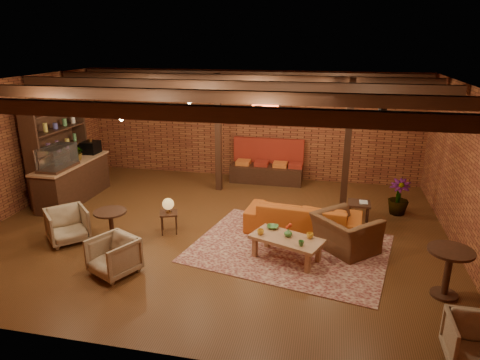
% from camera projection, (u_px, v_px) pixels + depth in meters
% --- Properties ---
extents(floor, '(10.00, 10.00, 0.00)m').
position_uv_depth(floor, '(215.00, 229.00, 9.56)').
color(floor, '#442B11').
rests_on(floor, ground).
extents(ceiling, '(10.00, 8.00, 0.02)m').
position_uv_depth(ceiling, '(212.00, 84.00, 8.56)').
color(ceiling, black).
rests_on(ceiling, wall_back).
extents(wall_back, '(10.00, 0.02, 3.20)m').
position_uv_depth(wall_back, '(250.00, 125.00, 12.77)').
color(wall_back, brown).
rests_on(wall_back, ground).
extents(wall_front, '(10.00, 0.02, 3.20)m').
position_uv_depth(wall_front, '(128.00, 245.00, 5.35)').
color(wall_front, brown).
rests_on(wall_front, ground).
extents(wall_left, '(0.02, 8.00, 3.20)m').
position_uv_depth(wall_left, '(9.00, 148.00, 10.07)').
color(wall_left, brown).
rests_on(wall_left, ground).
extents(wall_right, '(0.02, 8.00, 3.20)m').
position_uv_depth(wall_right, '(469.00, 176.00, 8.06)').
color(wall_right, brown).
rests_on(wall_right, ground).
extents(ceiling_beams, '(9.80, 6.40, 0.22)m').
position_uv_depth(ceiling_beams, '(213.00, 90.00, 8.60)').
color(ceiling_beams, black).
rests_on(ceiling_beams, ceiling).
extents(ceiling_pipe, '(9.60, 0.12, 0.12)m').
position_uv_depth(ceiling_pipe, '(231.00, 92.00, 10.15)').
color(ceiling_pipe, black).
rests_on(ceiling_pipe, ceiling).
extents(post_left, '(0.16, 0.16, 3.20)m').
position_uv_depth(post_left, '(218.00, 134.00, 11.59)').
color(post_left, black).
rests_on(post_left, ground).
extents(post_right, '(0.16, 0.16, 3.20)m').
position_uv_depth(post_right, '(347.00, 145.00, 10.35)').
color(post_right, black).
rests_on(post_right, ground).
extents(service_counter, '(0.80, 2.50, 1.60)m').
position_uv_depth(service_counter, '(72.00, 171.00, 11.06)').
color(service_counter, black).
rests_on(service_counter, ground).
extents(plant_counter, '(0.35, 0.39, 0.30)m').
position_uv_depth(plant_counter, '(78.00, 153.00, 11.10)').
color(plant_counter, '#337F33').
rests_on(plant_counter, service_counter).
extents(shelving_hutch, '(0.52, 2.00, 2.40)m').
position_uv_depth(shelving_hutch, '(59.00, 154.00, 11.11)').
color(shelving_hutch, black).
rests_on(shelving_hutch, ground).
extents(banquette, '(2.10, 0.70, 1.00)m').
position_uv_depth(banquette, '(267.00, 166.00, 12.58)').
color(banquette, maroon).
rests_on(banquette, ground).
extents(service_sign, '(0.86, 0.06, 0.30)m').
position_uv_depth(service_sign, '(265.00, 105.00, 11.58)').
color(service_sign, '#F64518').
rests_on(service_sign, ceiling).
extents(ceiling_spotlights, '(6.40, 4.40, 0.28)m').
position_uv_depth(ceiling_spotlights, '(213.00, 101.00, 8.66)').
color(ceiling_spotlights, black).
rests_on(ceiling_spotlights, ceiling).
extents(rug, '(4.29, 3.59, 0.01)m').
position_uv_depth(rug, '(290.00, 248.00, 8.69)').
color(rug, maroon).
rests_on(rug, floor).
extents(sofa, '(2.54, 1.18, 0.72)m').
position_uv_depth(sofa, '(303.00, 218.00, 9.29)').
color(sofa, '#AE4D18').
rests_on(sofa, floor).
extents(coffee_table, '(1.50, 1.11, 0.71)m').
position_uv_depth(coffee_table, '(286.00, 240.00, 8.15)').
color(coffee_table, '#976746').
rests_on(coffee_table, floor).
extents(side_table_lamp, '(0.49, 0.49, 0.79)m').
position_uv_depth(side_table_lamp, '(168.00, 207.00, 9.24)').
color(side_table_lamp, black).
rests_on(side_table_lamp, floor).
extents(round_table_left, '(0.67, 0.67, 0.70)m').
position_uv_depth(round_table_left, '(111.00, 221.00, 8.83)').
color(round_table_left, black).
rests_on(round_table_left, floor).
extents(armchair_a, '(1.05, 1.05, 0.79)m').
position_uv_depth(armchair_a, '(67.00, 224.00, 8.89)').
color(armchair_a, '#BFAE94').
rests_on(armchair_a, floor).
extents(armchair_b, '(0.97, 0.95, 0.76)m').
position_uv_depth(armchair_b, '(114.00, 254.00, 7.66)').
color(armchair_b, '#BFAE94').
rests_on(armchair_b, floor).
extents(armchair_right, '(1.32, 1.34, 1.00)m').
position_uv_depth(armchair_right, '(346.00, 227.00, 8.48)').
color(armchair_right, brown).
rests_on(armchair_right, floor).
extents(side_table_book, '(0.51, 0.51, 0.57)m').
position_uv_depth(side_table_book, '(359.00, 204.00, 9.63)').
color(side_table_book, black).
rests_on(side_table_book, floor).
extents(round_table_right, '(0.72, 0.72, 0.85)m').
position_uv_depth(round_table_right, '(449.00, 265.00, 6.92)').
color(round_table_right, black).
rests_on(round_table_right, floor).
extents(armchair_far, '(0.71, 0.66, 0.72)m').
position_uv_depth(armchair_far, '(477.00, 341.00, 5.48)').
color(armchair_far, '#BFAE94').
rests_on(armchair_far, floor).
extents(plant_tall, '(1.79, 1.79, 2.62)m').
position_uv_depth(plant_tall, '(403.00, 162.00, 10.00)').
color(plant_tall, '#4C7F4C').
rests_on(plant_tall, floor).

